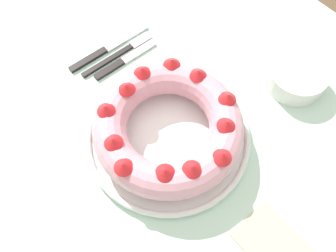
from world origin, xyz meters
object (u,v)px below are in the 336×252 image
fork (122,52)px  cake_knife (122,62)px  serving_dish (168,136)px  serving_knife (105,50)px  side_bowl (296,77)px  napkin (276,247)px  bundt_cake (168,126)px

fork → cake_knife: cake_knife is taller
cake_knife → serving_dish: bearing=-15.2°
serving_knife → cake_knife: (0.05, 0.01, 0.00)m
side_bowl → napkin: side_bowl is taller
serving_dish → fork: (-0.24, 0.06, -0.01)m
serving_knife → side_bowl: size_ratio=1.72×
bundt_cake → serving_knife: size_ratio=1.33×
fork → side_bowl: size_ratio=1.51×
bundt_cake → serving_knife: bundt_cake is taller
fork → side_bowl: bearing=34.2°
serving_knife → fork: bearing=44.0°
fork → cake_knife: 0.03m
serving_dish → fork: bearing=166.2°
serving_dish → bundt_cake: 0.04m
serving_dish → cake_knife: size_ratio=1.97×
serving_dish → side_bowl: (0.07, 0.30, 0.01)m
cake_knife → side_bowl: size_ratio=1.33×
serving_dish → fork: size_ratio=1.73×
cake_knife → side_bowl: 0.39m
serving_knife → serving_dish: bearing=-6.7°
serving_dish → side_bowl: 0.31m
serving_dish → side_bowl: size_ratio=2.62×
serving_knife → napkin: size_ratio=1.61×
serving_dish → napkin: size_ratio=2.46×
bundt_cake → cake_knife: size_ratio=1.72×
napkin → serving_knife: bearing=178.0°
serving_dish → serving_knife: bearing=173.8°
serving_dish → cake_knife: bearing=169.5°
bundt_cake → side_bowl: (0.07, 0.30, -0.03)m
cake_knife → side_bowl: (0.29, 0.26, 0.02)m
bundt_cake → fork: bundt_cake is taller
serving_dish → side_bowl: bearing=76.2°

